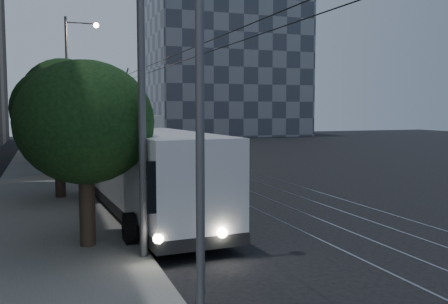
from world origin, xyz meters
name	(u,v)px	position (x,y,z in m)	size (l,w,h in m)	color
ground	(256,213)	(0.00, 0.00, 0.00)	(120.00, 120.00, 0.00)	black
sidewalk	(47,164)	(-7.50, 20.00, 0.07)	(5.00, 90.00, 0.15)	slate
tram_rails	(184,160)	(2.50, 20.00, 0.01)	(4.52, 90.00, 0.02)	gray
overhead_wires	(83,116)	(-4.97, 20.00, 3.47)	(2.23, 90.00, 6.00)	black
building_distant_right	(222,56)	(18.00, 55.00, 12.00)	(22.00, 18.00, 24.00)	#3B404C
trolleybus	(145,170)	(-4.10, 1.00, 1.72)	(3.37, 12.56, 5.63)	silver
pickup_silver	(131,171)	(-3.48, 8.00, 0.82)	(2.73, 5.93, 1.65)	#A3A5AB
car_white_a	(108,161)	(-3.77, 15.76, 0.61)	(1.45, 3.60, 1.23)	silver
car_white_b	(93,153)	(-4.30, 20.24, 0.73)	(2.05, 5.05, 1.47)	#B1B1B6
car_white_c	(88,150)	(-4.30, 24.50, 0.64)	(1.35, 3.88, 1.28)	#B7B7BB
car_white_d	(92,144)	(-3.49, 30.42, 0.69)	(1.62, 4.02, 1.37)	silver
tree_0	(85,123)	(-6.50, -3.00, 3.62)	(3.83, 3.83, 5.36)	black
tree_1	(58,109)	(-7.00, 5.40, 4.00)	(3.98, 3.98, 5.81)	black
tree_2	(64,96)	(-6.50, 13.31, 4.74)	(4.79, 4.79, 6.92)	black
tree_3	(53,100)	(-7.00, 21.03, 4.66)	(4.80, 4.80, 6.84)	black
tree_4	(58,107)	(-6.50, 25.90, 4.16)	(4.18, 4.18, 6.06)	black
tree_5	(51,112)	(-7.00, 32.73, 3.71)	(3.94, 3.94, 5.51)	black
streetlamp_near	(157,20)	(-4.78, -4.58, 6.26)	(2.51, 0.44, 10.43)	#59595B
streetlamp_far	(73,75)	(-5.37, 24.94, 6.74)	(2.70, 0.44, 11.32)	#59595B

